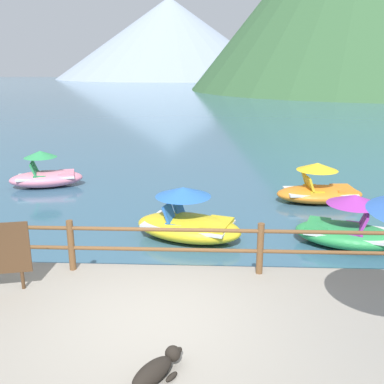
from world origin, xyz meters
name	(u,v)px	position (x,y,z in m)	size (l,w,h in m)	color
ground_plane	(204,105)	(0.00, 40.00, 0.00)	(200.00, 200.00, 0.00)	#38607A
dock_railing	(165,242)	(0.00, 1.55, 0.97)	(23.92, 0.12, 0.95)	brown
dog_resting	(156,369)	(0.19, -1.28, 0.52)	(0.70, 0.90, 0.26)	black
pedal_boat_0	(46,175)	(-4.79, 8.52, 0.40)	(2.63, 1.77, 1.25)	pink
pedal_boat_1	(188,222)	(0.29, 4.08, 0.43)	(2.89, 2.13, 1.27)	yellow
pedal_boat_2	(320,190)	(4.09, 7.18, 0.39)	(2.66, 1.45, 1.21)	orange
pedal_boat_3	(347,229)	(3.92, 3.84, 0.41)	(2.58, 1.98, 1.23)	green
distant_peak	(170,38)	(-11.58, 128.10, 11.17)	(65.58, 65.58, 22.33)	#93A3B7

